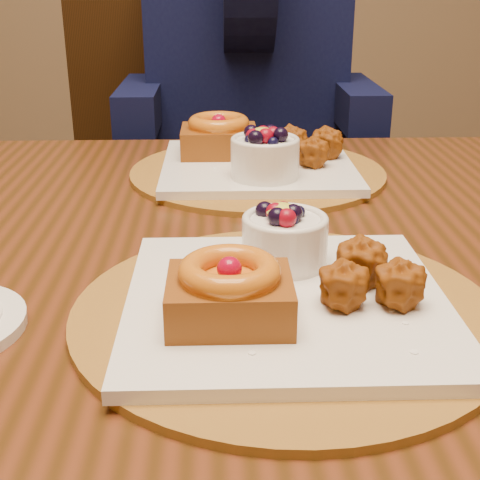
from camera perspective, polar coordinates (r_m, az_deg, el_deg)
The scene contains 5 objects.
dining_table at distance 0.83m, azimuth 2.32°, elevation -3.88°, with size 1.60×0.90×0.76m.
place_setting_near at distance 0.59m, azimuth 3.72°, elevation -4.36°, with size 0.38×0.38×0.08m.
place_setting_far at distance 0.99m, azimuth 1.35°, elevation 6.98°, with size 0.38×0.38×0.09m.
chair_far at distance 1.62m, azimuth -6.39°, elevation 3.97°, with size 0.48×0.48×0.98m.
diner at distance 1.51m, azimuth 0.55°, elevation 17.16°, with size 0.52×0.50×0.85m.
Camera 1 is at (0.05, -0.65, 1.04)m, focal length 50.00 mm.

